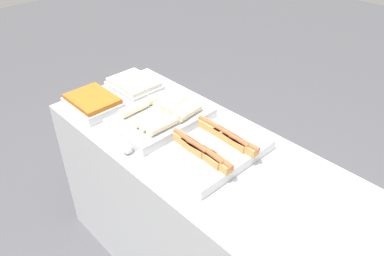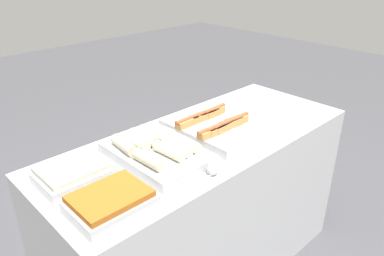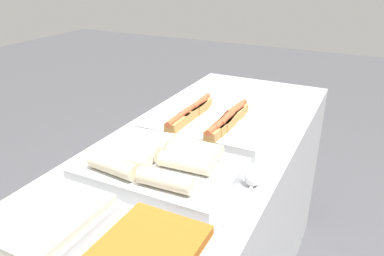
# 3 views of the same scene
# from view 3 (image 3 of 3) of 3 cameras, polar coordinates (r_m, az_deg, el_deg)

# --- Properties ---
(counter) EXTENTS (1.71, 0.68, 0.90)m
(counter) POSITION_cam_3_polar(r_m,az_deg,el_deg) (1.67, 1.23, -15.90)
(counter) COLOR silver
(counter) RESTS_ON ground_plane
(tray_hotdogs) EXTENTS (0.36, 0.48, 0.10)m
(tray_hotdogs) POSITION_cam_3_polar(r_m,az_deg,el_deg) (1.46, 2.65, 0.56)
(tray_hotdogs) COLOR silver
(tray_hotdogs) RESTS_ON counter
(tray_wraps) EXTENTS (0.32, 0.48, 0.10)m
(tray_wraps) POSITION_cam_3_polar(r_m,az_deg,el_deg) (1.17, -5.09, -5.77)
(tray_wraps) COLOR silver
(tray_wraps) RESTS_ON counter
(tray_side_back) EXTENTS (0.29, 0.22, 0.07)m
(tray_side_back) POSITION_cam_3_polar(r_m,az_deg,el_deg) (1.00, -20.88, -13.71)
(tray_side_back) COLOR silver
(tray_side_back) RESTS_ON counter
(serving_spoon_near) EXTENTS (0.25, 0.05, 0.05)m
(serving_spoon_near) POSITION_cam_3_polar(r_m,az_deg,el_deg) (1.13, 8.90, -8.18)
(serving_spoon_near) COLOR silver
(serving_spoon_near) RESTS_ON counter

